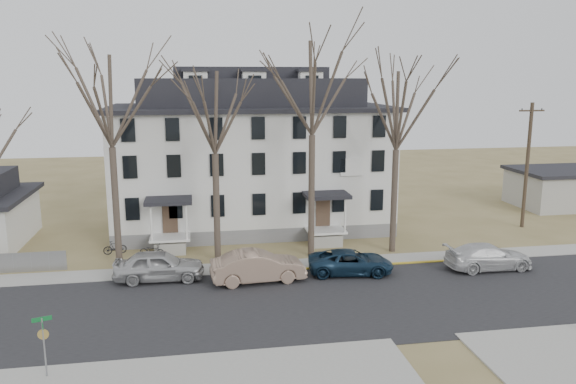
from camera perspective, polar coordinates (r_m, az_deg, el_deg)
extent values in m
plane|color=olive|center=(27.50, 4.55, -12.79)|extent=(120.00, 120.00, 0.00)
cube|color=#27272A|center=(29.28, 3.59, -11.21)|extent=(120.00, 10.00, 0.04)
cube|color=#A09F97|center=(34.76, 1.34, -7.44)|extent=(120.00, 2.00, 0.08)
cube|color=gold|center=(35.19, 9.70, -7.37)|extent=(14.00, 0.25, 0.06)
cube|color=slate|center=(43.84, -3.70, -2.74)|extent=(20.00, 10.00, 1.00)
cube|color=silver|center=(42.95, -3.78, 3.09)|extent=(20.00, 10.00, 8.00)
cube|color=black|center=(42.54, -3.85, 8.56)|extent=(20.80, 10.80, 0.30)
cube|color=black|center=(42.49, -3.87, 10.11)|extent=(16.00, 7.00, 2.00)
cube|color=black|center=(42.48, -3.90, 12.00)|extent=(11.00, 4.50, 0.80)
cube|color=white|center=(37.79, -11.88, -4.53)|extent=(2.60, 2.00, 0.16)
cube|color=white|center=(38.75, 3.86, -3.90)|extent=(2.60, 2.00, 0.16)
cube|color=white|center=(39.19, 6.49, 2.52)|extent=(1.60, 0.08, 1.20)
cube|color=#A09F97|center=(55.63, 26.08, 0.22)|extent=(8.00, 6.00, 3.00)
cube|color=black|center=(55.36, 26.24, 1.95)|extent=(8.50, 6.50, 0.30)
cylinder|color=#473B31|center=(35.25, -17.07, -1.53)|extent=(0.40, 0.40, 7.28)
cylinder|color=#473B31|center=(35.01, -7.27, -1.63)|extent=(0.40, 0.40, 6.76)
cylinder|color=#473B31|center=(35.61, 2.40, -0.47)|extent=(0.40, 0.40, 7.80)
cylinder|color=#473B31|center=(37.23, 10.71, -0.95)|extent=(0.40, 0.40, 6.76)
cylinder|color=#3D3023|center=(46.04, 23.11, 2.44)|extent=(0.28, 0.28, 9.50)
cube|color=#3D3023|center=(45.63, 23.53, 7.59)|extent=(2.00, 0.12, 0.12)
imported|color=#B9B9B9|center=(32.78, -12.96, -7.35)|extent=(5.08, 2.17, 1.71)
imported|color=gray|center=(31.81, -3.06, -7.63)|extent=(5.42, 2.28, 1.74)
imported|color=#152B41|center=(33.28, 6.38, -7.14)|extent=(5.21, 2.90, 1.38)
imported|color=silver|center=(35.89, 19.69, -6.25)|extent=(5.23, 2.17, 1.51)
imported|color=black|center=(37.03, -13.64, -5.86)|extent=(1.76, 1.05, 0.88)
imported|color=black|center=(38.29, -17.17, -5.46)|extent=(1.53, 0.73, 0.89)
cylinder|color=gray|center=(23.99, -23.50, -14.34)|extent=(0.07, 0.07, 2.47)
cube|color=#0C5926|center=(23.51, -23.74, -11.74)|extent=(0.71, 0.03, 0.17)
cube|color=#0C5926|center=(23.59, -23.70, -12.18)|extent=(0.03, 0.71, 0.17)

